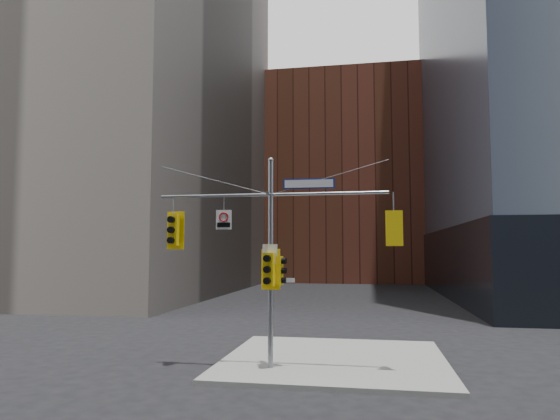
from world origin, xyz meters
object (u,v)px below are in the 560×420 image
(traffic_light_west_arm, at_px, (174,230))
(street_sign_blade, at_px, (309,184))
(traffic_light_pole_front, at_px, (269,269))
(traffic_light_east_arm, at_px, (394,228))
(regulatory_sign_arm, at_px, (224,219))
(signal_assembly, at_px, (271,241))
(traffic_light_pole_side, at_px, (280,271))

(traffic_light_west_arm, xyz_separation_m, street_sign_blade, (4.86, -0.01, 1.55))
(traffic_light_west_arm, relative_size, traffic_light_pole_front, 0.99)
(traffic_light_east_arm, distance_m, regulatory_sign_arm, 5.81)
(street_sign_blade, bearing_deg, signal_assembly, 178.40)
(traffic_light_east_arm, xyz_separation_m, traffic_light_pole_front, (-4.13, -0.27, -1.36))
(signal_assembly, distance_m, traffic_light_pole_front, 1.01)
(signal_assembly, bearing_deg, traffic_light_west_arm, 179.78)
(traffic_light_west_arm, distance_m, traffic_light_east_arm, 7.66)
(signal_assembly, bearing_deg, traffic_light_pole_front, -89.83)
(signal_assembly, bearing_deg, street_sign_blade, 0.14)
(traffic_light_west_arm, relative_size, regulatory_sign_arm, 2.00)
(signal_assembly, height_order, street_sign_blade, signal_assembly)
(signal_assembly, height_order, traffic_light_west_arm, signal_assembly)
(traffic_light_east_arm, bearing_deg, street_sign_blade, -1.40)
(signal_assembly, relative_size, regulatory_sign_arm, 11.74)
(signal_assembly, xyz_separation_m, traffic_light_west_arm, (-3.53, 0.01, 0.38))
(traffic_light_west_arm, height_order, traffic_light_pole_front, traffic_light_west_arm)
(traffic_light_pole_front, bearing_deg, street_sign_blade, 18.48)
(signal_assembly, height_order, traffic_light_east_arm, signal_assembly)
(traffic_light_pole_side, height_order, street_sign_blade, street_sign_blade)
(traffic_light_pole_side, relative_size, traffic_light_pole_front, 0.71)
(signal_assembly, distance_m, traffic_light_east_arm, 4.15)
(signal_assembly, relative_size, traffic_light_east_arm, 6.89)
(traffic_light_west_arm, xyz_separation_m, regulatory_sign_arm, (1.86, -0.03, 0.37))
(signal_assembly, distance_m, traffic_light_west_arm, 3.55)
(traffic_light_west_arm, distance_m, street_sign_blade, 5.10)
(street_sign_blade, bearing_deg, traffic_light_pole_side, 178.36)
(signal_assembly, bearing_deg, traffic_light_east_arm, 0.02)
(traffic_light_pole_front, relative_size, regulatory_sign_arm, 2.02)
(traffic_light_pole_front, bearing_deg, signal_assembly, 97.15)
(traffic_light_west_arm, bearing_deg, traffic_light_east_arm, 2.45)
(traffic_light_east_arm, bearing_deg, regulatory_sign_arm, -1.15)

